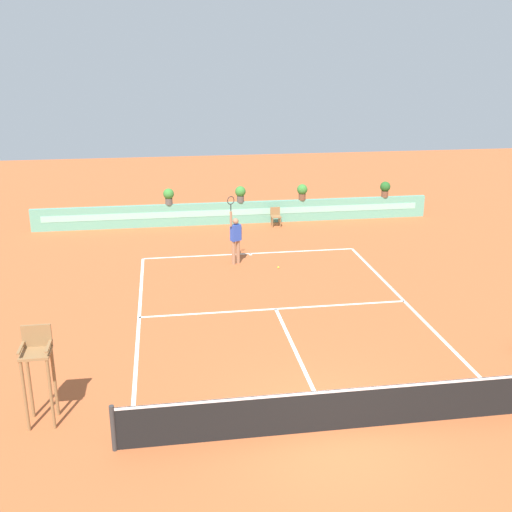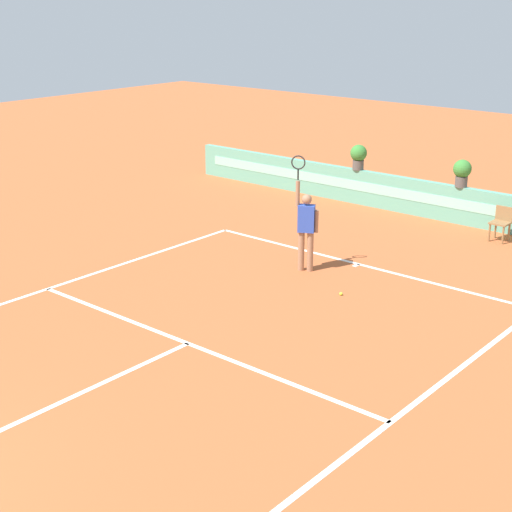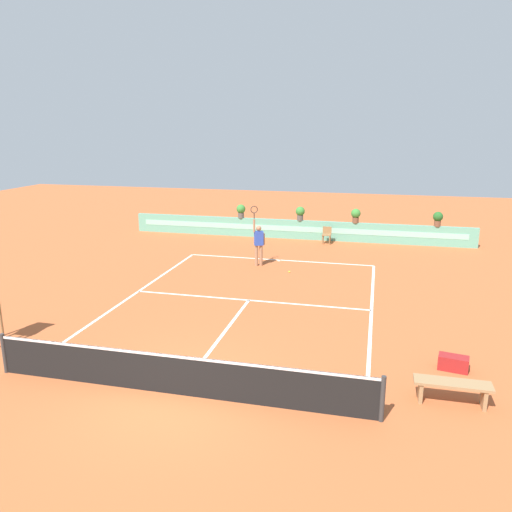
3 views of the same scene
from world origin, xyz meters
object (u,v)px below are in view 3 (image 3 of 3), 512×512
Objects in this scene: ball_kid_chair at (327,234)px; gear_bag at (453,363)px; potted_plant_right at (356,215)px; tennis_player at (259,242)px; potted_plant_left at (241,210)px; potted_plant_far_right at (438,218)px; potted_plant_centre at (300,213)px; bench_courtside at (452,387)px; tennis_ball_near_baseline at (289,272)px.

ball_kid_chair is 13.71m from gear_bag.
potted_plant_right is at bearing 102.52° from gear_bag.
potted_plant_right is (3.76, 5.61, 0.36)m from tennis_player.
potted_plant_left and potted_plant_far_right have the same top height.
potted_plant_left is (-2.31, 5.61, 0.36)m from tennis_player.
potted_plant_right is (-3.97, 0.00, 0.00)m from potted_plant_far_right.
potted_plant_left is 6.07m from potted_plant_right.
tennis_player is 3.57× the size of potted_plant_centre.
potted_plant_right is (-2.80, 15.35, 1.04)m from bench_courtside.
potted_plant_centre reaches higher than gear_bag.
potted_plant_far_right is at bearing 0.00° from potted_plant_right.
gear_bag is 0.97× the size of potted_plant_right.
potted_plant_right is at bearing 180.00° from potted_plant_far_right.
tennis_player reaches higher than bench_courtside.
tennis_ball_near_baseline is (-5.35, 7.36, -0.15)m from gear_bag.
potted_plant_centre is at bearing 180.00° from potted_plant_right.
tennis_ball_near_baseline is at bearing -59.29° from potted_plant_left.
potted_plant_far_right is (1.17, 15.35, 1.04)m from bench_courtside.
ball_kid_chair is 5.47m from potted_plant_far_right.
tennis_ball_near_baseline is at bearing -26.65° from tennis_player.
gear_bag is 10.61m from tennis_player.
tennis_player is (-6.56, 9.74, 0.67)m from bench_courtside.
bench_courtside is at bearing -79.67° from potted_plant_right.
tennis_ball_near_baseline is (-0.94, -5.61, -0.44)m from ball_kid_chair.
potted_plant_right is (2.30, 6.34, 1.38)m from tennis_ball_near_baseline.
gear_bag is 10.29× the size of tennis_ball_near_baseline.
tennis_ball_near_baseline is 0.09× the size of potted_plant_far_right.
bench_courtside is 23.53× the size of tennis_ball_near_baseline.
potted_plant_far_right is (0.92, 13.71, 1.23)m from gear_bag.
gear_bag is 13.79m from potted_plant_far_right.
bench_courtside is 2.21× the size of potted_plant_centre.
potted_plant_far_right is at bearing 0.00° from potted_plant_centre.
ball_kid_chair is 5.71m from tennis_ball_near_baseline.
potted_plant_left is (-8.87, 15.35, 1.04)m from bench_courtside.
potted_plant_centre reaches higher than tennis_ball_near_baseline.
gear_bag is 0.97× the size of potted_plant_left.
ball_kid_chair is 5.47m from tennis_player.
bench_courtside is 10.35m from tennis_ball_near_baseline.
potted_plant_centre is (-6.83, 0.00, 0.00)m from potted_plant_far_right.
potted_plant_left is 1.00× the size of potted_plant_centre.
potted_plant_right reaches higher than bench_courtside.
tennis_ball_near_baseline is at bearing -99.46° from ball_kid_chair.
potted_plant_far_right is at bearing 35.96° from tennis_player.
potted_plant_centre is 2.86m from potted_plant_right.
tennis_player is at bearing -116.17° from ball_kid_chair.
potted_plant_left is 1.00× the size of potted_plant_right.
gear_bag is at bearing -93.86° from potted_plant_far_right.
potted_plant_left and potted_plant_right have the same top height.
potted_plant_far_right is 6.83m from potted_plant_centre.
ball_kid_chair is at bearing -151.81° from potted_plant_right.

